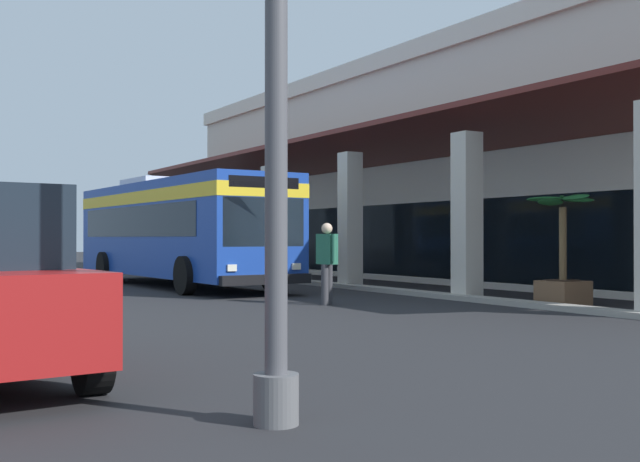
% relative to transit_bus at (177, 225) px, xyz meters
% --- Properties ---
extents(ground, '(120.00, 120.00, 0.00)m').
position_rel_transit_bus_xyz_m(ground, '(1.49, 8.47, -1.85)').
color(ground, '#262628').
extents(curb_strip, '(37.34, 0.50, 0.12)m').
position_rel_transit_bus_xyz_m(curb_strip, '(0.48, 3.90, -1.79)').
color(curb_strip, '#9E998E').
rests_on(curb_strip, ground).
extents(plaza_building, '(31.42, 16.13, 7.88)m').
position_rel_transit_bus_xyz_m(plaza_building, '(0.48, 13.53, 2.09)').
color(plaza_building, beige).
rests_on(plaza_building, ground).
extents(transit_bus, '(11.29, 3.09, 3.34)m').
position_rel_transit_bus_xyz_m(transit_bus, '(0.00, 0.00, 0.00)').
color(transit_bus, '#193D9E').
rests_on(transit_bus, ground).
extents(pedestrian, '(0.71, 0.39, 1.79)m').
position_rel_transit_bus_xyz_m(pedestrian, '(7.99, 0.51, -0.83)').
color(pedestrian, '#38383D').
rests_on(pedestrian, ground).
extents(potted_palm, '(1.79, 1.75, 2.43)m').
position_rel_transit_bus_xyz_m(potted_palm, '(10.68, 4.90, -1.23)').
color(potted_palm, brown).
rests_on(potted_palm, ground).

